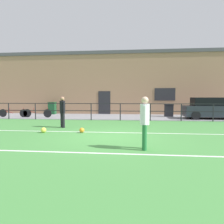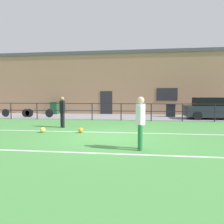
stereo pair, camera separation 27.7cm
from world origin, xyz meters
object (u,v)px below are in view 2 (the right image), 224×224
(soccer_ball_spare, at_px, (43,130))
(parked_car_red, at_px, (214,109))
(trash_bin_1, at_px, (54,108))
(soccer_ball_match, at_px, (81,130))
(player_striker, at_px, (140,120))
(bicycle_parked_0, at_px, (15,113))
(player_goalkeeper, at_px, (62,110))
(trash_bin_0, at_px, (171,110))
(bicycle_parked_1, at_px, (39,113))

(soccer_ball_spare, relative_size, parked_car_red, 0.06)
(soccer_ball_spare, xyz_separation_m, trash_bin_1, (-3.47, 9.67, 0.45))
(soccer_ball_match, xyz_separation_m, parked_car_red, (7.77, 6.78, 0.63))
(player_striker, xyz_separation_m, soccer_ball_match, (-2.63, 2.74, -0.80))
(player_striker, relative_size, soccer_ball_spare, 6.79)
(player_striker, bearing_deg, soccer_ball_spare, -117.76)
(bicycle_parked_0, bearing_deg, parked_car_red, 1.61)
(player_goalkeeper, distance_m, soccer_ball_match, 2.17)
(bicycle_parked_0, height_order, trash_bin_0, trash_bin_0)
(soccer_ball_match, distance_m, bicycle_parked_1, 8.16)
(parked_car_red, distance_m, trash_bin_0, 3.12)
(player_goalkeeper, height_order, trash_bin_1, player_goalkeeper)
(soccer_ball_spare, distance_m, parked_car_red, 11.77)
(bicycle_parked_0, bearing_deg, soccer_ball_match, -42.06)
(parked_car_red, distance_m, bicycle_parked_1, 12.88)
(bicycle_parked_0, xyz_separation_m, trash_bin_1, (1.90, 3.12, 0.22))
(soccer_ball_spare, height_order, bicycle_parked_0, bicycle_parked_0)
(parked_car_red, relative_size, bicycle_parked_0, 1.71)
(soccer_ball_match, bearing_deg, player_goalkeeper, 133.37)
(soccer_ball_match, relative_size, bicycle_parked_1, 0.10)
(soccer_ball_spare, xyz_separation_m, bicycle_parked_0, (-5.37, 6.55, 0.23))
(trash_bin_0, bearing_deg, bicycle_parked_0, -171.38)
(bicycle_parked_0, relative_size, trash_bin_0, 2.37)
(parked_car_red, xyz_separation_m, trash_bin_1, (-12.93, 2.70, -0.18))
(soccer_ball_match, xyz_separation_m, trash_bin_0, (5.00, 8.20, 0.40))
(trash_bin_1, bearing_deg, soccer_ball_spare, -70.27)
(trash_bin_1, bearing_deg, player_goalkeeper, -64.80)
(soccer_ball_spare, relative_size, bicycle_parked_0, 0.10)
(player_striker, relative_size, parked_car_red, 0.40)
(trash_bin_1, bearing_deg, bicycle_parked_0, -121.32)
(parked_car_red, height_order, trash_bin_1, parked_car_red)
(player_striker, height_order, trash_bin_0, player_striker)
(soccer_ball_spare, xyz_separation_m, trash_bin_0, (6.69, 8.38, 0.40))
(soccer_ball_spare, bearing_deg, bicycle_parked_1, 117.48)
(soccer_ball_spare, distance_m, trash_bin_1, 10.29)
(bicycle_parked_1, bearing_deg, player_goalkeeper, -52.86)
(trash_bin_1, bearing_deg, trash_bin_0, -7.24)
(bicycle_parked_0, distance_m, trash_bin_1, 3.66)
(soccer_ball_match, xyz_separation_m, bicycle_parked_1, (-5.10, 6.37, 0.24))
(bicycle_parked_1, height_order, trash_bin_1, trash_bin_1)
(bicycle_parked_0, bearing_deg, trash_bin_1, 58.68)
(soccer_ball_match, bearing_deg, trash_bin_1, 118.54)
(parked_car_red, distance_m, bicycle_parked_0, 14.84)
(soccer_ball_spare, relative_size, trash_bin_0, 0.24)
(player_striker, xyz_separation_m, trash_bin_0, (2.36, 10.94, -0.39))
(soccer_ball_match, distance_m, bicycle_parked_0, 9.51)
(soccer_ball_match, distance_m, soccer_ball_spare, 1.70)
(bicycle_parked_0, bearing_deg, bicycle_parked_1, 0.00)
(player_goalkeeper, bearing_deg, trash_bin_0, -82.43)
(soccer_ball_match, relative_size, trash_bin_0, 0.23)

